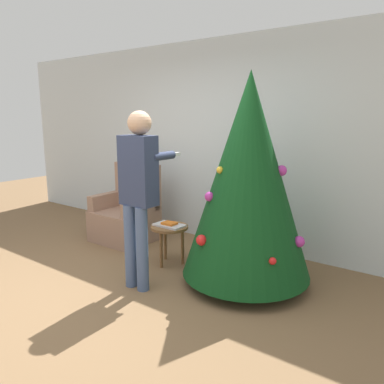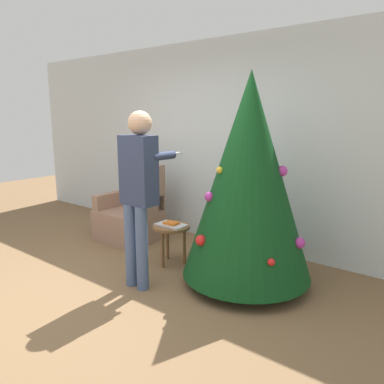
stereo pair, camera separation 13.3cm
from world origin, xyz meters
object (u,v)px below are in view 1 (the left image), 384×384
object	(u,v)px
armchair	(127,215)
side_stool	(170,232)
christmas_tree	(248,176)
person_standing	(138,185)

from	to	relation	value
armchair	side_stool	bearing A→B (deg)	-18.01
side_stool	christmas_tree	bearing A→B (deg)	4.62
person_standing	side_stool	distance (m)	0.92
armchair	side_stool	distance (m)	1.11
christmas_tree	armchair	size ratio (longest dim) A/B	2.04
armchair	side_stool	size ratio (longest dim) A/B	2.28
christmas_tree	side_stool	size ratio (longest dim) A/B	4.64
christmas_tree	person_standing	distance (m)	1.08
side_stool	person_standing	bearing A→B (deg)	-77.82
person_standing	side_stool	bearing A→B (deg)	102.18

